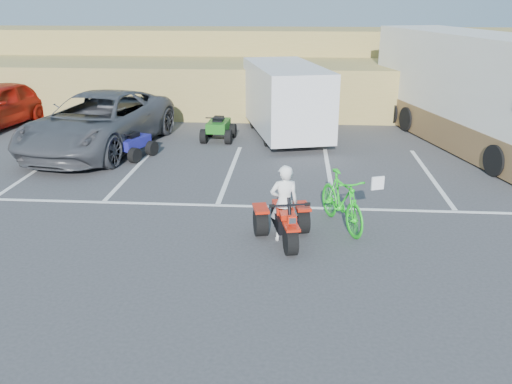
# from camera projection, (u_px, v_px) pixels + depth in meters

# --- Properties ---
(ground) EXTENTS (100.00, 100.00, 0.00)m
(ground) POSITION_uv_depth(u_px,v_px,m) (200.00, 251.00, 10.26)
(ground) COLOR #38383A
(ground) RESTS_ON ground
(parking_stripes) EXTENTS (28.00, 5.16, 0.01)m
(parking_stripes) POSITION_uv_depth(u_px,v_px,m) (260.00, 183.00, 14.01)
(parking_stripes) COLOR white
(parking_stripes) RESTS_ON ground
(grass_embankment) EXTENTS (40.00, 8.50, 3.10)m
(grass_embankment) POSITION_uv_depth(u_px,v_px,m) (258.00, 70.00, 24.28)
(grass_embankment) COLOR olive
(grass_embankment) RESTS_ON ground
(red_trike_atv) EXTENTS (1.42, 1.70, 0.97)m
(red_trike_atv) POSITION_uv_depth(u_px,v_px,m) (285.00, 242.00, 10.63)
(red_trike_atv) COLOR red
(red_trike_atv) RESTS_ON ground
(rider) EXTENTS (0.63, 0.48, 1.54)m
(rider) POSITION_uv_depth(u_px,v_px,m) (284.00, 203.00, 10.50)
(rider) COLOR white
(rider) RESTS_ON ground
(green_dirt_bike) EXTENTS (1.21, 2.01, 1.17)m
(green_dirt_bike) POSITION_uv_depth(u_px,v_px,m) (342.00, 201.00, 11.16)
(green_dirt_bike) COLOR #14BF19
(green_dirt_bike) RESTS_ON ground
(grey_pickup) EXTENTS (3.83, 6.64, 1.74)m
(grey_pickup) POSITION_uv_depth(u_px,v_px,m) (98.00, 122.00, 16.81)
(grey_pickup) COLOR #3F4146
(grey_pickup) RESTS_ON ground
(cargo_trailer) EXTENTS (3.28, 5.50, 2.40)m
(cargo_trailer) POSITION_uv_depth(u_px,v_px,m) (286.00, 98.00, 18.33)
(cargo_trailer) COLOR silver
(cargo_trailer) RESTS_ON ground
(rv_motorhome) EXTENTS (4.87, 9.84, 3.43)m
(rv_motorhome) POSITION_uv_depth(u_px,v_px,m) (471.00, 98.00, 17.34)
(rv_motorhome) COLOR silver
(rv_motorhome) RESTS_ON ground
(quad_atv_blue) EXTENTS (1.35, 1.54, 0.84)m
(quad_atv_blue) POSITION_uv_depth(u_px,v_px,m) (133.00, 157.00, 16.22)
(quad_atv_blue) COLOR navy
(quad_atv_blue) RESTS_ON ground
(quad_atv_green) EXTENTS (1.08, 1.41, 0.89)m
(quad_atv_green) POSITION_uv_depth(u_px,v_px,m) (219.00, 140.00, 18.15)
(quad_atv_green) COLOR #186015
(quad_atv_green) RESTS_ON ground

